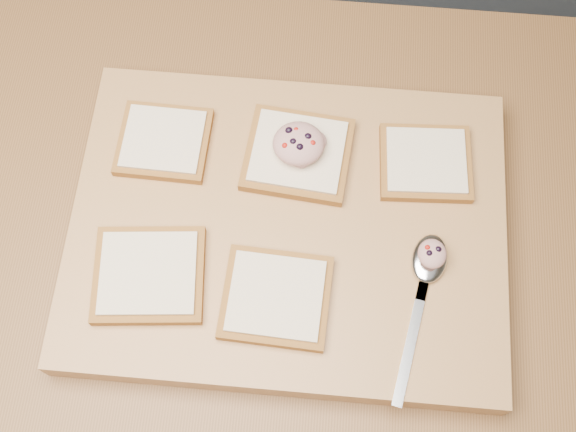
% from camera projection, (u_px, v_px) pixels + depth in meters
% --- Properties ---
extents(ground, '(4.00, 4.00, 0.00)m').
position_uv_depth(ground, '(336.00, 392.00, 1.70)').
color(ground, '#515459').
rests_on(ground, ground).
extents(island_counter, '(2.00, 0.80, 0.90)m').
position_uv_depth(island_counter, '(352.00, 351.00, 1.28)').
color(island_counter, slate).
rests_on(island_counter, ground).
extents(cutting_board, '(0.51, 0.39, 0.04)m').
position_uv_depth(cutting_board, '(288.00, 229.00, 0.87)').
color(cutting_board, '#AC7A49').
rests_on(cutting_board, island_counter).
extents(bread_far_left, '(0.11, 0.10, 0.02)m').
position_uv_depth(bread_far_left, '(164.00, 141.00, 0.88)').
color(bread_far_left, brown).
rests_on(bread_far_left, cutting_board).
extents(bread_far_center, '(0.13, 0.13, 0.02)m').
position_uv_depth(bread_far_center, '(298.00, 154.00, 0.87)').
color(bread_far_center, brown).
rests_on(bread_far_center, cutting_board).
extents(bread_far_right, '(0.11, 0.11, 0.02)m').
position_uv_depth(bread_far_right, '(426.00, 162.00, 0.87)').
color(bread_far_right, brown).
rests_on(bread_far_right, cutting_board).
extents(bread_near_left, '(0.13, 0.12, 0.02)m').
position_uv_depth(bread_near_left, '(149.00, 275.00, 0.81)').
color(bread_near_left, brown).
rests_on(bread_near_left, cutting_board).
extents(bread_near_center, '(0.12, 0.11, 0.02)m').
position_uv_depth(bread_near_center, '(276.00, 297.00, 0.80)').
color(bread_near_center, brown).
rests_on(bread_near_center, cutting_board).
extents(tuna_salad_dollop, '(0.06, 0.06, 0.03)m').
position_uv_depth(tuna_salad_dollop, '(299.00, 144.00, 0.85)').
color(tuna_salad_dollop, tan).
rests_on(tuna_salad_dollop, bread_far_center).
extents(spoon, '(0.06, 0.20, 0.01)m').
position_uv_depth(spoon, '(427.00, 270.00, 0.82)').
color(spoon, silver).
rests_on(spoon, cutting_board).
extents(spoon_salad, '(0.03, 0.04, 0.02)m').
position_uv_depth(spoon_salad, '(432.00, 254.00, 0.81)').
color(spoon_salad, tan).
rests_on(spoon_salad, spoon).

